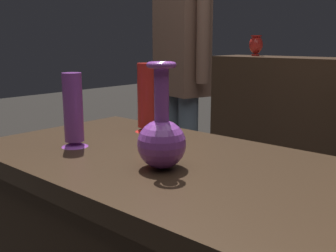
{
  "coord_description": "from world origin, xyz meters",
  "views": [
    {
      "loc": [
        0.68,
        -0.79,
        1.11
      ],
      "look_at": [
        0.01,
        -0.04,
        0.9
      ],
      "focal_mm": 43.15,
      "sensor_mm": 36.0,
      "label": 1
    }
  ],
  "objects_px": {
    "vase_left_accent": "(146,100)",
    "visitor_near_left": "(181,66)",
    "vase_centerpiece": "(162,137)",
    "shelf_vase_far_left": "(256,45)",
    "vase_tall_behind": "(73,113)"
  },
  "relations": [
    {
      "from": "vase_centerpiece",
      "to": "vase_tall_behind",
      "type": "xyz_separation_m",
      "value": [
        -0.34,
        -0.02,
        0.02
      ]
    },
    {
      "from": "vase_left_accent",
      "to": "shelf_vase_far_left",
      "type": "height_order",
      "value": "shelf_vase_far_left"
    },
    {
      "from": "shelf_vase_far_left",
      "to": "visitor_near_left",
      "type": "bearing_deg",
      "value": -78.12
    },
    {
      "from": "shelf_vase_far_left",
      "to": "visitor_near_left",
      "type": "distance_m",
      "value": 1.34
    },
    {
      "from": "visitor_near_left",
      "to": "vase_left_accent",
      "type": "bearing_deg",
      "value": 138.22
    },
    {
      "from": "vase_centerpiece",
      "to": "shelf_vase_far_left",
      "type": "bearing_deg",
      "value": 114.49
    },
    {
      "from": "vase_left_accent",
      "to": "visitor_near_left",
      "type": "bearing_deg",
      "value": 121.79
    },
    {
      "from": "shelf_vase_far_left",
      "to": "visitor_near_left",
      "type": "height_order",
      "value": "visitor_near_left"
    },
    {
      "from": "vase_left_accent",
      "to": "shelf_vase_far_left",
      "type": "distance_m",
      "value": 2.2
    },
    {
      "from": "vase_centerpiece",
      "to": "shelf_vase_far_left",
      "type": "xyz_separation_m",
      "value": [
        -1.06,
        2.34,
        0.2
      ]
    },
    {
      "from": "vase_centerpiece",
      "to": "vase_tall_behind",
      "type": "relative_size",
      "value": 1.19
    },
    {
      "from": "vase_centerpiece",
      "to": "visitor_near_left",
      "type": "relative_size",
      "value": 0.16
    },
    {
      "from": "shelf_vase_far_left",
      "to": "vase_tall_behind",
      "type": "bearing_deg",
      "value": -72.86
    },
    {
      "from": "vase_tall_behind",
      "to": "visitor_near_left",
      "type": "height_order",
      "value": "visitor_near_left"
    },
    {
      "from": "vase_centerpiece",
      "to": "vase_tall_behind",
      "type": "height_order",
      "value": "vase_centerpiece"
    }
  ]
}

